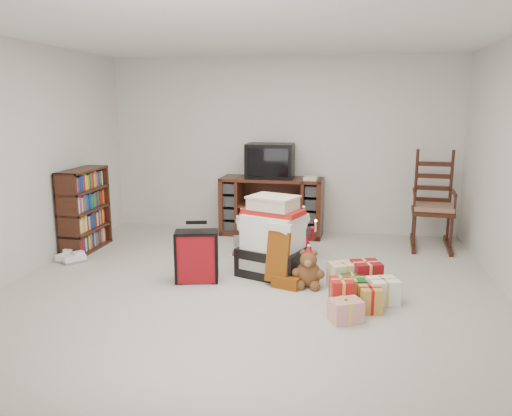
{
  "coord_description": "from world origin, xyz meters",
  "views": [
    {
      "loc": [
        0.89,
        -4.66,
        1.84
      ],
      "look_at": [
        -0.04,
        0.6,
        0.72
      ],
      "focal_mm": 35.0,
      "sensor_mm": 36.0,
      "label": 1
    }
  ],
  "objects_px": {
    "bookshelf": "(85,211)",
    "mrs_claus_figurine": "(242,239)",
    "crt_television": "(270,161)",
    "tv_stand": "(272,206)",
    "teddy_bear": "(308,271)",
    "rocking_chair": "(432,212)",
    "santa_figurine": "(303,239)",
    "sneaker_pair": "(70,258)",
    "red_suitcase": "(197,256)",
    "gift_cluster": "(359,290)",
    "gift_pile": "(273,242)"
  },
  "relations": [
    {
      "from": "mrs_claus_figurine",
      "to": "santa_figurine",
      "type": "bearing_deg",
      "value": 9.93
    },
    {
      "from": "red_suitcase",
      "to": "teddy_bear",
      "type": "height_order",
      "value": "red_suitcase"
    },
    {
      "from": "bookshelf",
      "to": "mrs_claus_figurine",
      "type": "distance_m",
      "value": 2.05
    },
    {
      "from": "sneaker_pair",
      "to": "tv_stand",
      "type": "bearing_deg",
      "value": 62.31
    },
    {
      "from": "gift_cluster",
      "to": "crt_television",
      "type": "height_order",
      "value": "crt_television"
    },
    {
      "from": "tv_stand",
      "to": "bookshelf",
      "type": "height_order",
      "value": "bookshelf"
    },
    {
      "from": "red_suitcase",
      "to": "gift_cluster",
      "type": "relative_size",
      "value": 0.63
    },
    {
      "from": "red_suitcase",
      "to": "sneaker_pair",
      "type": "height_order",
      "value": "red_suitcase"
    },
    {
      "from": "santa_figurine",
      "to": "crt_television",
      "type": "relative_size",
      "value": 0.97
    },
    {
      "from": "tv_stand",
      "to": "teddy_bear",
      "type": "xyz_separation_m",
      "value": [
        0.67,
        -2.01,
        -0.24
      ]
    },
    {
      "from": "santa_figurine",
      "to": "mrs_claus_figurine",
      "type": "relative_size",
      "value": 1.05
    },
    {
      "from": "bookshelf",
      "to": "mrs_claus_figurine",
      "type": "height_order",
      "value": "bookshelf"
    },
    {
      "from": "mrs_claus_figurine",
      "to": "gift_cluster",
      "type": "xyz_separation_m",
      "value": [
        1.37,
        -1.15,
        -0.11
      ]
    },
    {
      "from": "red_suitcase",
      "to": "sneaker_pair",
      "type": "xyz_separation_m",
      "value": [
        -1.68,
        0.38,
        -0.23
      ]
    },
    {
      "from": "red_suitcase",
      "to": "rocking_chair",
      "type": "bearing_deg",
      "value": 22.1
    },
    {
      "from": "bookshelf",
      "to": "teddy_bear",
      "type": "bearing_deg",
      "value": -16.12
    },
    {
      "from": "tv_stand",
      "to": "sneaker_pair",
      "type": "xyz_separation_m",
      "value": [
        -2.17,
        -1.68,
        -0.37
      ]
    },
    {
      "from": "bookshelf",
      "to": "crt_television",
      "type": "xyz_separation_m",
      "value": [
        2.2,
        1.17,
        0.56
      ]
    },
    {
      "from": "bookshelf",
      "to": "rocking_chair",
      "type": "relative_size",
      "value": 0.8
    },
    {
      "from": "sneaker_pair",
      "to": "crt_television",
      "type": "xyz_separation_m",
      "value": [
        2.14,
        1.68,
        1.01
      ]
    },
    {
      "from": "red_suitcase",
      "to": "sneaker_pair",
      "type": "bearing_deg",
      "value": 154.07
    },
    {
      "from": "bookshelf",
      "to": "red_suitcase",
      "type": "height_order",
      "value": "bookshelf"
    },
    {
      "from": "rocking_chair",
      "to": "gift_cluster",
      "type": "relative_size",
      "value": 1.29
    },
    {
      "from": "santa_figurine",
      "to": "teddy_bear",
      "type": "bearing_deg",
      "value": -82.0
    },
    {
      "from": "tv_stand",
      "to": "gift_cluster",
      "type": "height_order",
      "value": "tv_stand"
    },
    {
      "from": "rocking_chair",
      "to": "sneaker_pair",
      "type": "distance_m",
      "value": 4.58
    },
    {
      "from": "tv_stand",
      "to": "teddy_bear",
      "type": "relative_size",
      "value": 3.78
    },
    {
      "from": "bookshelf",
      "to": "gift_cluster",
      "type": "height_order",
      "value": "bookshelf"
    },
    {
      "from": "teddy_bear",
      "to": "gift_pile",
      "type": "bearing_deg",
      "value": 145.76
    },
    {
      "from": "rocking_chair",
      "to": "sneaker_pair",
      "type": "xyz_separation_m",
      "value": [
        -4.32,
        -1.48,
        -0.4
      ]
    },
    {
      "from": "bookshelf",
      "to": "sneaker_pair",
      "type": "height_order",
      "value": "bookshelf"
    },
    {
      "from": "red_suitcase",
      "to": "tv_stand",
      "type": "bearing_deg",
      "value": 63.39
    },
    {
      "from": "tv_stand",
      "to": "crt_television",
      "type": "height_order",
      "value": "crt_television"
    },
    {
      "from": "santa_figurine",
      "to": "sneaker_pair",
      "type": "bearing_deg",
      "value": -166.87
    },
    {
      "from": "red_suitcase",
      "to": "sneaker_pair",
      "type": "relative_size",
      "value": 1.7
    },
    {
      "from": "red_suitcase",
      "to": "crt_television",
      "type": "distance_m",
      "value": 2.26
    },
    {
      "from": "tv_stand",
      "to": "santa_figurine",
      "type": "bearing_deg",
      "value": -60.44
    },
    {
      "from": "bookshelf",
      "to": "teddy_bear",
      "type": "xyz_separation_m",
      "value": [
        2.9,
        -0.84,
        -0.33
      ]
    },
    {
      "from": "teddy_bear",
      "to": "sneaker_pair",
      "type": "xyz_separation_m",
      "value": [
        -2.84,
        0.33,
        -0.12
      ]
    },
    {
      "from": "tv_stand",
      "to": "santa_figurine",
      "type": "xyz_separation_m",
      "value": [
        0.54,
        -1.05,
        -0.17
      ]
    },
    {
      "from": "teddy_bear",
      "to": "sneaker_pair",
      "type": "distance_m",
      "value": 2.87
    },
    {
      "from": "rocking_chair",
      "to": "sneaker_pair",
      "type": "relative_size",
      "value": 3.47
    },
    {
      "from": "teddy_bear",
      "to": "santa_figurine",
      "type": "height_order",
      "value": "santa_figurine"
    },
    {
      "from": "bookshelf",
      "to": "mrs_claus_figurine",
      "type": "xyz_separation_m",
      "value": [
        2.04,
        -0.0,
        -0.27
      ]
    },
    {
      "from": "rocking_chair",
      "to": "santa_figurine",
      "type": "distance_m",
      "value": 1.83
    },
    {
      "from": "mrs_claus_figurine",
      "to": "crt_television",
      "type": "xyz_separation_m",
      "value": [
        0.17,
        1.18,
        0.83
      ]
    },
    {
      "from": "gift_cluster",
      "to": "gift_pile",
      "type": "bearing_deg",
      "value": 146.81
    },
    {
      "from": "mrs_claus_figurine",
      "to": "crt_television",
      "type": "distance_m",
      "value": 1.45
    },
    {
      "from": "rocking_chair",
      "to": "crt_television",
      "type": "relative_size",
      "value": 1.99
    },
    {
      "from": "sneaker_pair",
      "to": "teddy_bear",
      "type": "bearing_deg",
      "value": 17.98
    }
  ]
}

